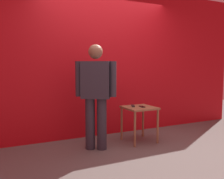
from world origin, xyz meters
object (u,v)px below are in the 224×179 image
(side_table, at_px, (139,113))
(tv_remote, at_px, (133,106))
(cell_phone, at_px, (142,107))
(standing_person, at_px, (96,91))

(side_table, height_order, tv_remote, tv_remote)
(cell_phone, bearing_deg, side_table, 160.30)
(tv_remote, bearing_deg, cell_phone, -19.17)
(standing_person, distance_m, cell_phone, 0.89)
(side_table, distance_m, tv_remote, 0.16)
(standing_person, height_order, tv_remote, standing_person)
(side_table, xyz_separation_m, cell_phone, (0.04, -0.02, 0.10))
(cell_phone, height_order, tv_remote, tv_remote)
(standing_person, distance_m, tv_remote, 0.80)
(standing_person, relative_size, cell_phone, 11.14)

